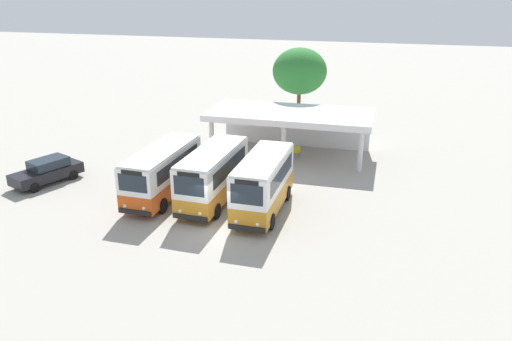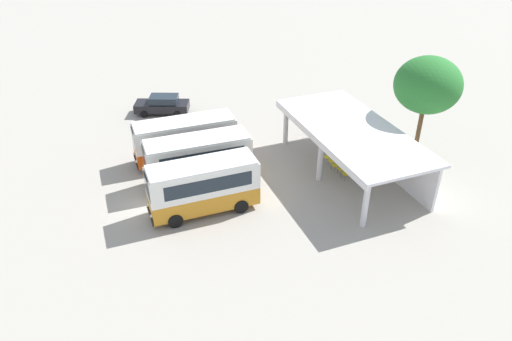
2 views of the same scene
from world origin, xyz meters
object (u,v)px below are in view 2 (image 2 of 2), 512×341
Objects in this scene: city_bus_middle_cream at (203,185)px; waiting_chair_middle_seat at (337,164)px; waiting_chair_fourth_seat at (343,168)px; city_bus_nearest_orange at (185,138)px; city_bus_second_in_row at (198,158)px; waiting_chair_fifth_seat at (347,173)px; parked_car_flank at (163,105)px; waiting_chair_second_from_end at (333,160)px; waiting_chair_end_by_column at (329,156)px.

city_bus_middle_cream is 7.75× the size of waiting_chair_middle_seat.
city_bus_middle_cream is 10.07m from waiting_chair_fourth_seat.
city_bus_nearest_orange is 1.04× the size of city_bus_second_in_row.
city_bus_nearest_orange is 8.46× the size of waiting_chair_fifth_seat.
city_bus_middle_cream is at bearing -87.14° from waiting_chair_fourth_seat.
parked_car_flank is 5.65× the size of waiting_chair_second_from_end.
city_bus_middle_cream is 7.75× the size of waiting_chair_second_from_end.
city_bus_middle_cream reaches higher than city_bus_second_in_row.
waiting_chair_fourth_seat is at bearing 92.86° from city_bus_middle_cream.
waiting_chair_second_from_end is 1.00× the size of waiting_chair_fifth_seat.
waiting_chair_middle_seat is 1.00× the size of waiting_chair_fifth_seat.
waiting_chair_middle_seat is at bearing 33.67° from parked_car_flank.
city_bus_middle_cream is at bearing -80.13° from waiting_chair_second_from_end.
city_bus_nearest_orange is at bearing -0.76° from parked_car_flank.
waiting_chair_end_by_column is 1.23m from waiting_chair_middle_seat.
city_bus_second_in_row is 10.02m from waiting_chair_fifth_seat.
parked_car_flank reaches higher than waiting_chair_end_by_column.
city_bus_nearest_orange reaches higher than waiting_chair_second_from_end.
parked_car_flank is 15.57m from waiting_chair_end_by_column.
city_bus_nearest_orange is 1.50× the size of parked_car_flank.
waiting_chair_middle_seat is (2.14, 9.24, -1.28)m from city_bus_second_in_row.
city_bus_nearest_orange is 8.46× the size of waiting_chair_end_by_column.
city_bus_nearest_orange is at bearing 175.04° from city_bus_middle_cream.
parked_car_flank is 5.65× the size of waiting_chair_fifth_seat.
parked_car_flank is 17.13m from waiting_chair_fourth_seat.
waiting_chair_fifth_seat is (1.84, 0.03, 0.00)m from waiting_chair_second_from_end.
city_bus_middle_cream is at bearing -4.96° from city_bus_nearest_orange.
city_bus_middle_cream reaches higher than waiting_chair_fifth_seat.
city_bus_nearest_orange is 10.58m from waiting_chair_second_from_end.
parked_car_flank is 17.64m from waiting_chair_fifth_seat.
waiting_chair_second_from_end and waiting_chair_fifth_seat have the same top height.
city_bus_nearest_orange reaches higher than waiting_chair_fourth_seat.
waiting_chair_middle_seat is at bearing -174.84° from waiting_chair_fifth_seat.
waiting_chair_second_from_end is at bearing 172.40° from waiting_chair_middle_seat.
city_bus_second_in_row reaches higher than waiting_chair_fourth_seat.
parked_car_flank reaches higher than waiting_chair_second_from_end.
city_bus_middle_cream is 7.75× the size of waiting_chair_fourth_seat.
waiting_chair_second_from_end is 1.84m from waiting_chair_fifth_seat.
waiting_chair_middle_seat and waiting_chair_fifth_seat have the same top height.
waiting_chair_second_from_end is 0.62m from waiting_chair_middle_seat.
waiting_chair_fourth_seat is at bearing 178.55° from waiting_chair_fifth_seat.
waiting_chair_middle_seat is (0.61, -0.08, 0.00)m from waiting_chair_second_from_end.
waiting_chair_fifth_seat is at bearing 5.16° from waiting_chair_middle_seat.
city_bus_nearest_orange is 8.46× the size of waiting_chair_middle_seat.
waiting_chair_fourth_seat is at bearing 73.63° from city_bus_second_in_row.
parked_car_flank is 5.65× the size of waiting_chair_fourth_seat.
city_bus_middle_cream reaches higher than waiting_chair_end_by_column.
parked_car_flank reaches higher than waiting_chair_fourth_seat.
parked_car_flank is (-14.88, 0.67, -1.00)m from city_bus_middle_cream.
waiting_chair_end_by_column is 1.00× the size of waiting_chair_fifth_seat.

